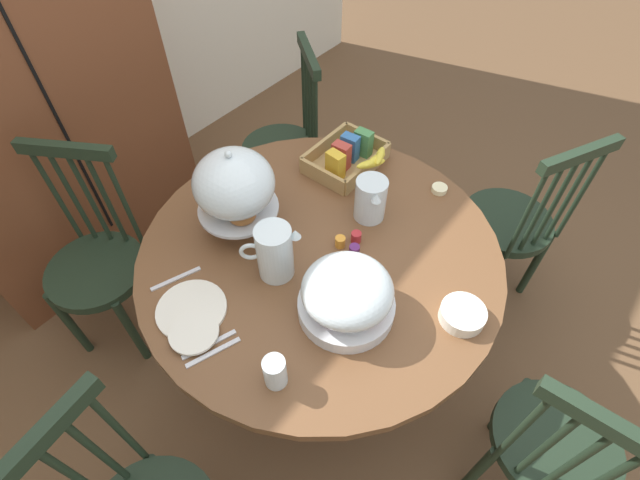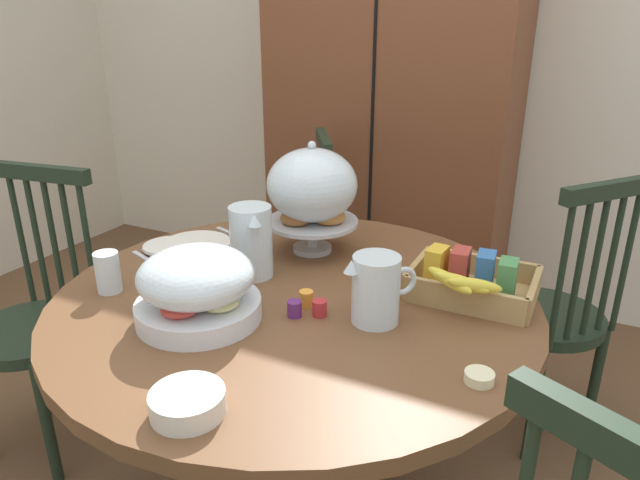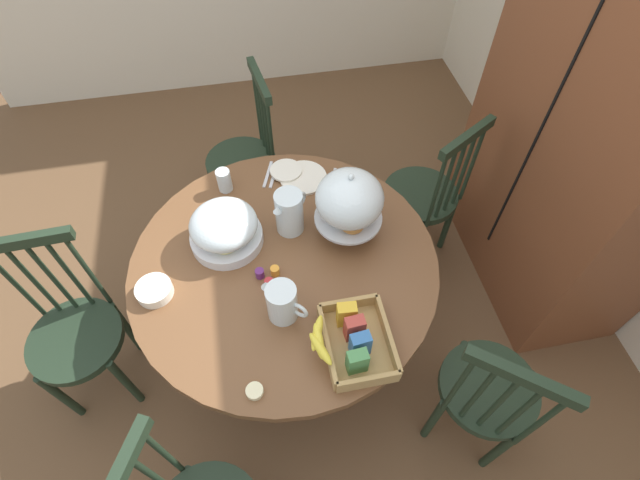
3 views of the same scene
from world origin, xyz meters
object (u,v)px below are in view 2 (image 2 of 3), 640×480
at_px(fruit_platter_covered, 197,287).
at_px(cereal_bowl, 188,403).
at_px(windsor_chair_by_cabinet, 549,320).
at_px(drinking_glass, 108,272).
at_px(wooden_armoire, 394,116).
at_px(milk_pitcher, 251,245).
at_px(windsor_chair_facing_door, 292,256).
at_px(orange_juice_pitcher, 376,292).
at_px(china_plate_large, 196,244).
at_px(dining_table, 296,359).
at_px(windsor_chair_far_side, 38,328).
at_px(china_plate_small, 168,246).
at_px(butter_dish, 479,377).
at_px(pastry_stand_with_dome, 312,189).
at_px(cereal_basket, 471,281).

xyz_separation_m(fruit_platter_covered, cereal_bowl, (0.20, -0.29, -0.06)).
xyz_separation_m(windsor_chair_by_cabinet, drinking_glass, (-1.04, -0.92, 0.34)).
distance_m(wooden_armoire, milk_pitcher, 1.37).
bearing_deg(windsor_chair_facing_door, cereal_bowl, -68.45).
bearing_deg(windsor_chair_by_cabinet, orange_juice_pitcher, -115.27).
xyz_separation_m(fruit_platter_covered, orange_juice_pitcher, (0.38, 0.18, -0.01)).
bearing_deg(windsor_chair_facing_door, china_plate_large, -88.37).
xyz_separation_m(dining_table, windsor_chair_far_side, (-0.92, -0.11, -0.09)).
relative_size(fruit_platter_covered, china_plate_large, 1.36).
height_order(dining_table, china_plate_small, china_plate_small).
bearing_deg(china_plate_large, butter_dish, -19.10).
bearing_deg(cereal_bowl, windsor_chair_by_cabinet, 66.37).
bearing_deg(pastry_stand_with_dome, windsor_chair_facing_door, 125.15).
height_order(windsor_chair_far_side, drinking_glass, windsor_chair_far_side).
xyz_separation_m(orange_juice_pitcher, milk_pitcher, (-0.40, 0.09, 0.02)).
distance_m(windsor_chair_by_cabinet, drinking_glass, 1.43).
relative_size(windsor_chair_by_cabinet, drinking_glass, 8.86).
bearing_deg(milk_pitcher, cereal_basket, 12.78).
xyz_separation_m(pastry_stand_with_dome, drinking_glass, (-0.35, -0.49, -0.14)).
distance_m(fruit_platter_covered, china_plate_large, 0.49).
bearing_deg(fruit_platter_covered, drinking_glass, 177.25).
bearing_deg(china_plate_small, milk_pitcher, -5.25).
xyz_separation_m(wooden_armoire, fruit_platter_covered, (0.10, -1.63, -0.16)).
xyz_separation_m(wooden_armoire, windsor_chair_by_cabinet, (0.84, -0.70, -0.53)).
relative_size(china_plate_small, drinking_glass, 1.36).
xyz_separation_m(windsor_chair_by_cabinet, pastry_stand_with_dome, (-0.69, -0.43, 0.49)).
xyz_separation_m(windsor_chair_by_cabinet, cereal_basket, (-0.18, -0.53, 0.33)).
relative_size(windsor_chair_by_cabinet, windsor_chair_facing_door, 1.00).
height_order(windsor_chair_facing_door, windsor_chair_far_side, same).
bearing_deg(wooden_armoire, windsor_chair_by_cabinet, -39.94).
xyz_separation_m(dining_table, windsor_chair_by_cabinet, (0.60, 0.72, -0.09)).
distance_m(orange_juice_pitcher, china_plate_large, 0.71).
bearing_deg(fruit_platter_covered, windsor_chair_facing_door, 107.36).
distance_m(windsor_chair_far_side, cereal_bowl, 1.11).
height_order(fruit_platter_covered, orange_juice_pitcher, fruit_platter_covered).
bearing_deg(wooden_armoire, cereal_basket, -61.95).
distance_m(wooden_armoire, china_plate_small, 1.37).
distance_m(windsor_chair_by_cabinet, windsor_chair_far_side, 1.73).
height_order(pastry_stand_with_dome, orange_juice_pitcher, pastry_stand_with_dome).
distance_m(windsor_chair_far_side, milk_pitcher, 0.86).
xyz_separation_m(china_plate_large, china_plate_small, (-0.05, -0.07, 0.01)).
height_order(windsor_chair_by_cabinet, china_plate_small, windsor_chair_by_cabinet).
relative_size(orange_juice_pitcher, china_plate_small, 1.12).
relative_size(wooden_armoire, orange_juice_pitcher, 11.68).
distance_m(windsor_chair_far_side, orange_juice_pitcher, 1.22).
bearing_deg(cereal_basket, dining_table, -156.06).
bearing_deg(drinking_glass, butter_dish, 1.64).
height_order(china_plate_large, drinking_glass, drinking_glass).
relative_size(wooden_armoire, china_plate_small, 13.07).
xyz_separation_m(wooden_armoire, drinking_glass, (-0.21, -1.62, -0.19)).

